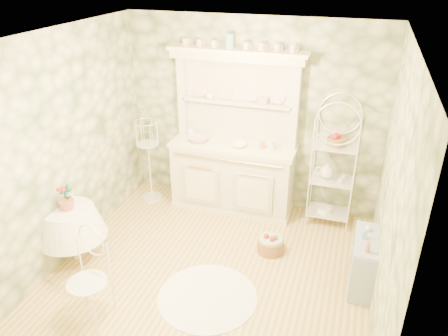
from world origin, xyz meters
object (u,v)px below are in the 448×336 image
(cafe_chair, at_px, (87,285))
(floor_basket, at_px, (271,244))
(birdcage_stand, at_px, (149,157))
(kitchen_dresser, at_px, (233,135))
(bakers_rack, at_px, (334,163))
(side_shelf, at_px, (363,261))
(round_table, at_px, (72,235))

(cafe_chair, bearing_deg, floor_basket, 63.28)
(birdcage_stand, height_order, floor_basket, birdcage_stand)
(kitchen_dresser, distance_m, bakers_rack, 1.40)
(kitchen_dresser, bearing_deg, birdcage_stand, -173.38)
(side_shelf, bearing_deg, cafe_chair, -148.34)
(kitchen_dresser, bearing_deg, bakers_rack, 2.09)
(kitchen_dresser, relative_size, bakers_rack, 1.27)
(side_shelf, xyz_separation_m, round_table, (-3.36, -0.60, 0.03))
(kitchen_dresser, height_order, cafe_chair, kitchen_dresser)
(bakers_rack, xyz_separation_m, round_table, (-2.86, -1.82, -0.55))
(bakers_rack, xyz_separation_m, birdcage_stand, (-2.63, -0.20, -0.20))
(bakers_rack, height_order, side_shelf, bakers_rack)
(kitchen_dresser, height_order, round_table, kitchen_dresser)
(side_shelf, bearing_deg, kitchen_dresser, 152.00)
(side_shelf, distance_m, birdcage_stand, 3.31)
(side_shelf, bearing_deg, birdcage_stand, 165.73)
(birdcage_stand, bearing_deg, cafe_chair, -78.08)
(bakers_rack, relative_size, side_shelf, 2.46)
(bakers_rack, height_order, cafe_chair, bakers_rack)
(bakers_rack, xyz_separation_m, side_shelf, (0.50, -1.22, -0.59))
(birdcage_stand, xyz_separation_m, floor_basket, (2.02, -0.74, -0.60))
(kitchen_dresser, bearing_deg, round_table, -129.89)
(kitchen_dresser, height_order, floor_basket, kitchen_dresser)
(kitchen_dresser, height_order, side_shelf, kitchen_dresser)
(round_table, bearing_deg, cafe_chair, -46.45)
(cafe_chair, bearing_deg, kitchen_dresser, 89.41)
(bakers_rack, relative_size, birdcage_stand, 1.29)
(birdcage_stand, distance_m, floor_basket, 2.23)
(floor_basket, bearing_deg, kitchen_dresser, 131.10)
(bakers_rack, distance_m, floor_basket, 1.37)
(round_table, distance_m, floor_basket, 2.43)
(round_table, bearing_deg, side_shelf, 10.18)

